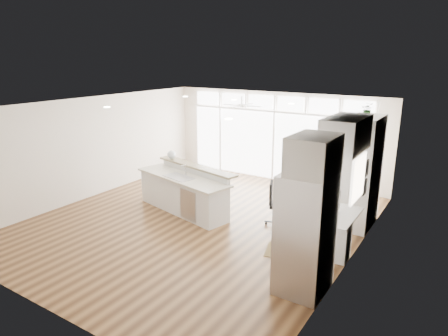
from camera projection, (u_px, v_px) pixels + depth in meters
The scene contains 24 objects.
floor at pixel (199, 221), 9.37m from camera, with size 7.00×8.00×0.02m, color #472B16.
ceiling at pixel (197, 105), 8.63m from camera, with size 7.00×8.00×0.02m, color silver.
wall_back at pixel (275, 136), 12.24m from camera, with size 7.00×0.04×2.70m, color silver.
wall_front at pixel (34, 227), 5.75m from camera, with size 7.00×0.04×2.70m, color silver.
wall_left at pixel (94, 147), 10.81m from camera, with size 0.04×8.00×2.70m, color silver.
wall_right at pixel (355, 193), 7.18m from camera, with size 0.04×8.00×2.70m, color silver.
glass_wall at pixel (274, 146), 12.27m from camera, with size 5.80×0.06×2.08m, color white.
transom_row at pixel (275, 103), 11.91m from camera, with size 5.90×0.06×0.40m, color white.
desk_window at pixel (358, 178), 7.39m from camera, with size 0.04×0.85×0.85m, color white.
ceiling_fan at pixel (242, 102), 11.22m from camera, with size 1.16×1.16×0.32m, color white.
recessed_lights at pixel (202, 105), 8.80m from camera, with size 3.40×3.00×0.02m, color white.
oven_cabinet at pixel (362, 172), 8.84m from camera, with size 0.64×1.20×2.50m, color silver.
desk_nook at pixel (336, 232), 7.88m from camera, with size 0.72×1.30×0.76m, color silver.
upper_cabinets at pixel (346, 134), 7.32m from camera, with size 0.64×1.30×0.64m, color silver.
refrigerator at pixel (305, 233), 6.38m from camera, with size 0.76×0.90×2.00m, color #ACACB1.
fridge_cabinet at pixel (314, 155), 6.00m from camera, with size 0.64×0.90×0.60m, color silver.
framed_photos at pixel (366, 178), 7.93m from camera, with size 0.06×0.22×0.80m, color black.
kitchen_island at pixel (183, 190), 9.82m from camera, with size 2.76×1.04×1.10m, color silver.
rug at pixel (288, 252), 7.88m from camera, with size 0.87×0.63×0.01m, color #3C2A13.
office_chair at pixel (280, 205), 8.97m from camera, with size 0.53×0.49×1.02m, color black.
fishbowl at pixel (172, 155), 10.56m from camera, with size 0.23×0.23×0.23m, color silver.
monitor at pixel (334, 203), 7.76m from camera, with size 0.09×0.51×0.43m, color black.
keyboard at pixel (325, 211), 7.90m from camera, with size 0.13×0.34×0.02m, color silver.
potted_plant at pixel (368, 111), 8.46m from camera, with size 0.25×0.28×0.22m, color #2E6129.
Camera 1 is at (5.17, -6.98, 3.74)m, focal length 32.00 mm.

